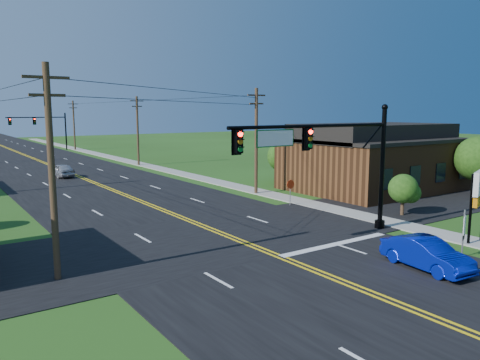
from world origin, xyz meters
TOP-DOWN VIEW (x-y plane):
  - ground at (0.00, 0.00)m, footprint 260.00×260.00m
  - road_main at (0.00, 50.00)m, footprint 16.00×220.00m
  - road_cross at (0.00, 12.00)m, footprint 70.00×10.00m
  - sidewalk at (10.50, 40.00)m, footprint 2.00×160.00m
  - signal_mast_main at (4.34, 8.00)m, footprint 11.30×0.60m
  - signal_mast_far at (4.44, 80.00)m, footprint 10.98×0.60m
  - brick_building at (20.00, 18.00)m, footprint 14.20×11.20m
  - utility_pole_left_a at (-9.50, 10.00)m, footprint 1.80×0.28m
  - utility_pole_right_a at (9.80, 22.00)m, footprint 1.80×0.28m
  - utility_pole_right_b at (9.80, 48.00)m, footprint 1.80×0.28m
  - utility_pole_right_c at (9.80, 78.00)m, footprint 1.80×0.28m
  - tree_right_front at (25.00, 11.00)m, footprint 3.80×3.80m
  - tree_right_back at (16.00, 26.00)m, footprint 3.00×3.00m
  - shrub_corner at (13.00, 9.50)m, footprint 2.00×2.00m
  - blue_car at (4.45, 1.93)m, footprint 1.97×4.41m
  - distant_car at (-1.42, 42.08)m, footprint 2.07×4.36m
  - route_sign at (7.50, 1.97)m, footprint 0.56×0.26m
  - stop_sign at (8.88, 16.40)m, footprint 0.71×0.08m
  - pylon_sign at (10.50, 3.01)m, footprint 1.88×0.91m

SIDE VIEW (x-z plane):
  - ground at x=0.00m, z-range 0.00..0.00m
  - road_main at x=0.00m, z-range 0.00..0.04m
  - road_cross at x=0.00m, z-range 0.00..0.04m
  - sidewalk at x=10.50m, z-range 0.00..0.08m
  - blue_car at x=4.45m, z-range 0.00..1.41m
  - distant_car at x=-1.42m, z-range 0.00..1.44m
  - route_sign at x=7.50m, z-range 0.20..2.57m
  - stop_sign at x=8.88m, z-range 0.44..2.43m
  - shrub_corner at x=13.00m, z-range 0.42..3.28m
  - brick_building at x=20.00m, z-range 0.00..4.70m
  - tree_right_back at x=16.00m, z-range 0.55..4.65m
  - pylon_sign at x=10.50m, z-range 0.90..4.82m
  - tree_right_front at x=25.00m, z-range 0.60..5.60m
  - signal_mast_far at x=4.44m, z-range 0.81..8.29m
  - utility_pole_left_a at x=-9.50m, z-range 0.22..9.22m
  - utility_pole_right_a at x=9.80m, z-range 0.22..9.22m
  - utility_pole_right_b at x=9.80m, z-range 0.22..9.22m
  - utility_pole_right_c at x=9.80m, z-range 0.22..9.22m
  - signal_mast_main at x=4.34m, z-range 1.01..8.49m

